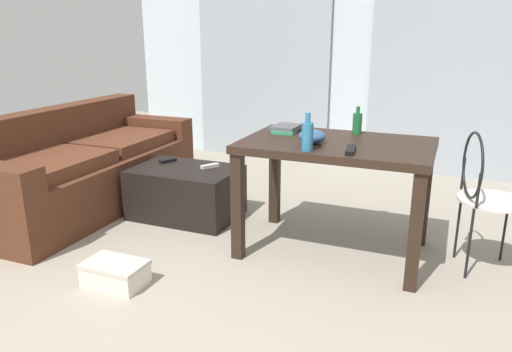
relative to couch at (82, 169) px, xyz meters
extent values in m
plane|color=gray|center=(1.75, -0.06, -0.31)|extent=(8.74, 8.74, 0.00)
cube|color=silver|center=(1.75, 2.17, 0.91)|extent=(5.08, 0.10, 2.44)
cube|color=#99A3AD|center=(0.78, 2.08, 0.77)|extent=(1.52, 0.03, 2.16)
cube|color=#99A3AD|center=(2.72, 2.08, 0.77)|extent=(1.52, 0.03, 2.16)
cube|color=#4C2819|center=(0.04, 0.00, -0.10)|extent=(0.87, 2.08, 0.42)
cube|color=#4C2819|center=(-0.28, 0.00, 0.30)|extent=(0.22, 2.07, 0.38)
cube|color=#4C2819|center=(0.04, 0.94, 0.20)|extent=(0.85, 0.21, 0.18)
cube|color=#552D1C|center=(0.09, 0.42, 0.16)|extent=(0.62, 0.80, 0.10)
cube|color=#552D1C|center=(0.10, -0.42, 0.16)|extent=(0.62, 0.80, 0.10)
cube|color=black|center=(0.93, 0.09, -0.11)|extent=(0.80, 0.55, 0.39)
cube|color=black|center=(2.15, -0.08, 0.41)|extent=(1.17, 0.77, 0.05)
cube|color=black|center=(1.61, -0.42, 0.04)|extent=(0.07, 0.07, 0.70)
cube|color=black|center=(2.68, -0.42, 0.04)|extent=(0.07, 0.07, 0.70)
cube|color=black|center=(1.61, 0.25, 0.04)|extent=(0.07, 0.07, 0.70)
cube|color=black|center=(2.68, 0.25, 0.04)|extent=(0.07, 0.07, 0.70)
cylinder|color=silver|center=(3.08, 0.01, 0.14)|extent=(0.40, 0.40, 0.02)
cylinder|color=black|center=(3.18, 0.18, -0.09)|extent=(0.02, 0.02, 0.44)
cylinder|color=black|center=(2.97, -0.16, -0.09)|extent=(0.02, 0.02, 0.44)
cylinder|color=black|center=(2.91, 0.12, -0.09)|extent=(0.02, 0.02, 0.44)
torus|color=black|center=(2.94, -0.02, 0.35)|extent=(0.11, 0.39, 0.40)
cylinder|color=black|center=(2.98, -0.19, 0.25)|extent=(0.02, 0.02, 0.20)
cylinder|color=black|center=(2.90, 0.15, 0.25)|extent=(0.02, 0.02, 0.20)
cylinder|color=teal|center=(2.04, -0.39, 0.52)|extent=(0.07, 0.07, 0.16)
cylinder|color=teal|center=(2.04, -0.39, 0.63)|extent=(0.03, 0.03, 0.06)
cylinder|color=#195B2D|center=(2.21, 0.20, 0.51)|extent=(0.06, 0.06, 0.14)
cylinder|color=#195B2D|center=(2.21, 0.20, 0.60)|extent=(0.02, 0.02, 0.05)
ellipsoid|color=#2D4C7A|center=(2.02, -0.19, 0.48)|extent=(0.17, 0.17, 0.09)
cube|color=#2D7F56|center=(1.75, 0.10, 0.45)|extent=(0.17, 0.28, 0.02)
cube|color=#4C4C51|center=(1.75, 0.09, 0.47)|extent=(0.17, 0.22, 0.02)
cube|color=black|center=(2.28, -0.33, 0.45)|extent=(0.07, 0.19, 0.02)
cube|color=black|center=(0.70, 0.21, 0.09)|extent=(0.10, 0.15, 0.02)
cube|color=#B7B7B2|center=(1.10, 0.18, 0.10)|extent=(0.11, 0.15, 0.03)
cube|color=beige|center=(1.11, -1.02, -0.25)|extent=(0.34, 0.22, 0.12)
cube|color=beige|center=(1.11, -1.02, -0.18)|extent=(0.35, 0.23, 0.02)
camera|label=1|loc=(2.82, -3.04, 1.10)|focal=34.20mm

